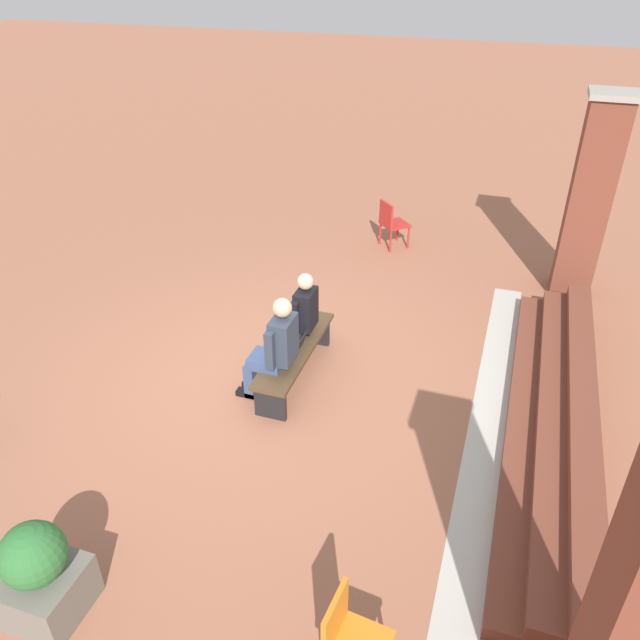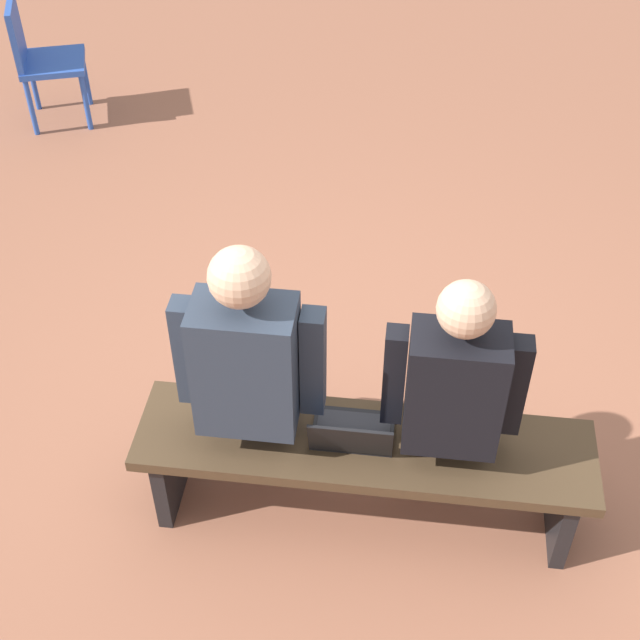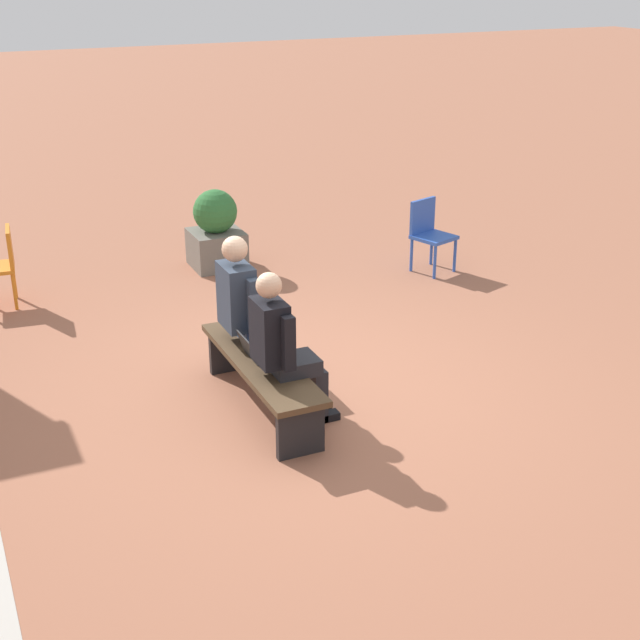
{
  "view_description": "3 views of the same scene",
  "coord_description": "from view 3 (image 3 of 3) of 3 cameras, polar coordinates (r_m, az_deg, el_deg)",
  "views": [
    {
      "loc": [
        5.68,
        2.64,
        4.73
      ],
      "look_at": [
        -0.23,
        0.66,
        0.85
      ],
      "focal_mm": 35.0,
      "sensor_mm": 36.0,
      "label": 1
    },
    {
      "loc": [
        -0.25,
        2.64,
        3.13
      ],
      "look_at": [
        0.05,
        0.15,
        0.88
      ],
      "focal_mm": 50.0,
      "sensor_mm": 36.0,
      "label": 2
    },
    {
      "loc": [
        -6.29,
        2.64,
        3.52
      ],
      "look_at": [
        -0.35,
        -0.07,
        0.8
      ],
      "focal_mm": 50.0,
      "sensor_mm": 36.0,
      "label": 3
    }
  ],
  "objects": [
    {
      "name": "plastic_chair_far_right",
      "position": [
        9.97,
        -19.76,
        3.51
      ],
      "size": [
        0.46,
        0.46,
        0.84
      ],
      "color": "orange",
      "rests_on": "ground"
    },
    {
      "name": "laptop",
      "position": [
        7.25,
        -4.02,
        -2.04
      ],
      "size": [
        0.32,
        0.29,
        0.21
      ],
      "color": "black",
      "rests_on": "bench"
    },
    {
      "name": "planter",
      "position": [
        10.66,
        -6.67,
        5.65
      ],
      "size": [
        0.6,
        0.6,
        0.94
      ],
      "color": "#6B665B",
      "rests_on": "ground"
    },
    {
      "name": "bench",
      "position": [
        7.28,
        -3.77,
        -3.22
      ],
      "size": [
        1.8,
        0.44,
        0.45
      ],
      "color": "#4C3823",
      "rests_on": "ground"
    },
    {
      "name": "person_adult",
      "position": [
        7.53,
        -4.55,
        0.78
      ],
      "size": [
        0.56,
        0.71,
        1.37
      ],
      "color": "#384C75",
      "rests_on": "ground"
    },
    {
      "name": "ground_plane",
      "position": [
        7.68,
        -1.56,
        -4.68
      ],
      "size": [
        60.0,
        60.0,
        0.0
      ],
      "primitive_type": "plane",
      "color": "#9E6047"
    },
    {
      "name": "person_student",
      "position": [
        6.89,
        -2.41,
        -1.57
      ],
      "size": [
        0.52,
        0.65,
        1.3
      ],
      "color": "#232328",
      "rests_on": "ground"
    },
    {
      "name": "plastic_chair_far_left",
      "position": [
        10.54,
        7.0,
        5.69
      ],
      "size": [
        0.53,
        0.53,
        0.84
      ],
      "color": "#2D56B7",
      "rests_on": "ground"
    }
  ]
}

